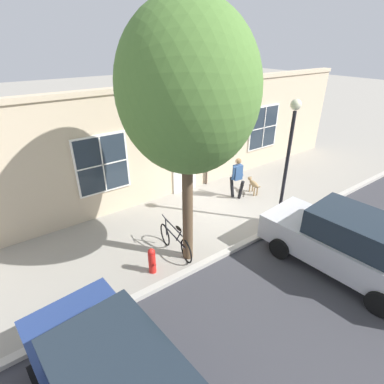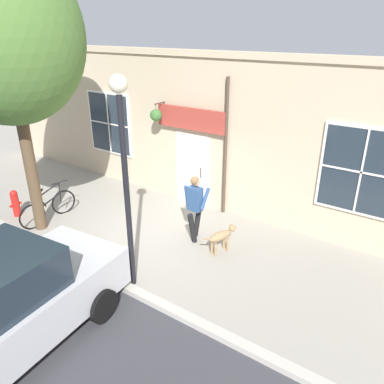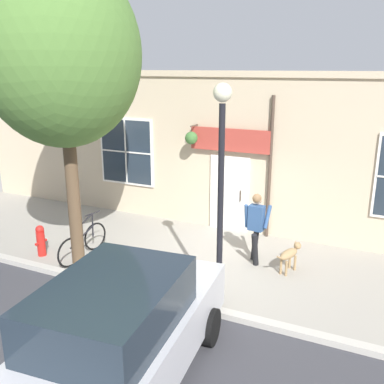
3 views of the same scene
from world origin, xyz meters
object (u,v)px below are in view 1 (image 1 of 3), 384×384
object	(u,v)px
street_lamp	(290,145)
dog_on_leash	(253,184)
leaning_bicycle	(175,241)
street_tree_by_curb	(188,95)
parked_car_mid_block	(347,242)
fire_hydrant	(152,260)
pedestrian_walking	(237,174)

from	to	relation	value
street_lamp	dog_on_leash	bearing A→B (deg)	156.76
leaning_bicycle	dog_on_leash	bearing A→B (deg)	105.93
dog_on_leash	street_lamp	distance (m)	3.26
street_tree_by_curb	parked_car_mid_block	bearing A→B (deg)	47.19
parked_car_mid_block	street_lamp	size ratio (longest dim) A/B	1.07
leaning_bicycle	fire_hydrant	distance (m)	1.04
leaning_bicycle	parked_car_mid_block	xyz separation A→B (m)	(3.29, 3.31, 0.50)
pedestrian_walking	street_tree_by_curb	xyz separation A→B (m)	(1.85, -3.62, 3.56)
dog_on_leash	leaning_bicycle	xyz separation A→B (m)	(1.33, -4.66, -0.04)
street_tree_by_curb	parked_car_mid_block	world-z (taller)	street_tree_by_curb
pedestrian_walking	street_lamp	distance (m)	2.81
dog_on_leash	fire_hydrant	xyz separation A→B (m)	(1.69, -5.64, -0.02)
leaning_bicycle	parked_car_mid_block	size ratio (longest dim) A/B	0.39
fire_hydrant	leaning_bicycle	bearing A→B (deg)	110.40
pedestrian_walking	leaning_bicycle	distance (m)	4.14
leaning_bicycle	fire_hydrant	size ratio (longest dim) A/B	2.26
pedestrian_walking	dog_on_leash	distance (m)	1.03
dog_on_leash	parked_car_mid_block	bearing A→B (deg)	-16.27
street_tree_by_curb	leaning_bicycle	world-z (taller)	street_tree_by_curb
fire_hydrant	parked_car_mid_block	bearing A→B (deg)	55.67
pedestrian_walking	street_tree_by_curb	distance (m)	5.41
leaning_bicycle	pedestrian_walking	bearing A→B (deg)	110.67
dog_on_leash	street_tree_by_curb	size ratio (longest dim) A/B	0.15
pedestrian_walking	dog_on_leash	bearing A→B (deg)	82.32
leaning_bicycle	parked_car_mid_block	bearing A→B (deg)	45.18
street_lamp	fire_hydrant	distance (m)	5.33
parked_car_mid_block	street_lamp	world-z (taller)	street_lamp
street_tree_by_curb	fire_hydrant	xyz separation A→B (m)	(-0.05, -1.18, -4.17)
dog_on_leash	parked_car_mid_block	world-z (taller)	parked_car_mid_block
dog_on_leash	street_tree_by_curb	bearing A→B (deg)	-68.69
street_tree_by_curb	parked_car_mid_block	distance (m)	5.62
pedestrian_walking	street_tree_by_curb	size ratio (longest dim) A/B	0.26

